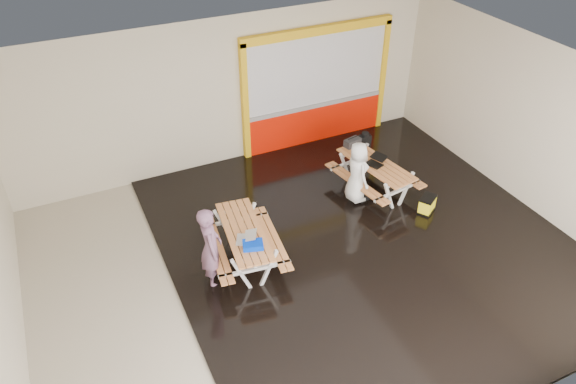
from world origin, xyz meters
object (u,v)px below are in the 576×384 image
person_left (211,247)px  laptop_right (376,162)px  blue_pouch (253,245)px  picnic_table_right (375,170)px  laptop_left (246,238)px  person_right (357,172)px  toolbox (352,142)px  picnic_table_left (244,238)px  fluke_bag (427,205)px  dark_case (363,194)px  backpack (365,141)px

person_left → laptop_right: (4.10, 1.13, 0.01)m
blue_pouch → laptop_right: bearing=22.1°
picnic_table_right → blue_pouch: 3.72m
laptop_left → picnic_table_right: bearing=18.6°
person_right → toolbox: size_ratio=3.24×
person_right → laptop_left: size_ratio=2.95×
laptop_left → blue_pouch: (0.04, -0.23, 0.00)m
picnic_table_left → toolbox: 3.78m
picnic_table_left → person_right: 2.94m
person_right → fluke_bag: bearing=-126.5°
picnic_table_left → toolbox: toolbox is taller
blue_pouch → fluke_bag: 4.09m
blue_pouch → dark_case: blue_pouch is taller
laptop_right → dark_case: 0.77m
picnic_table_left → blue_pouch: blue_pouch is taller
laptop_left → fluke_bag: size_ratio=0.94×
fluke_bag → dark_case: bearing=133.2°
dark_case → picnic_table_right: bearing=21.2°
picnic_table_right → backpack: backpack is taller
laptop_right → toolbox: 0.87m
laptop_left → toolbox: 3.96m
dark_case → fluke_bag: bearing=-46.8°
picnic_table_left → toolbox: size_ratio=4.87×
picnic_table_left → person_left: (-0.71, -0.24, 0.22)m
picnic_table_left → person_left: size_ratio=1.27×
person_left → laptop_right: 4.26m
person_left → fluke_bag: size_ratio=3.29×
laptop_left → toolbox: bearing=30.8°
picnic_table_right → toolbox: 0.90m
picnic_table_left → laptop_right: 3.52m
person_left → laptop_left: person_left is taller
dark_case → picnic_table_left: bearing=-165.9°
laptop_right → toolbox: toolbox is taller
person_right → blue_pouch: bearing=116.2°
laptop_right → fluke_bag: 1.41m
person_right → laptop_right: person_right is taller
person_right → fluke_bag: person_right is taller
picnic_table_right → backpack: (0.35, 1.01, 0.11)m
person_right → dark_case: 0.71m
picnic_table_left → laptop_right: laptop_right is taller
person_left → toolbox: bearing=-50.8°
toolbox → dark_case: 1.25m
person_left → toolbox: (4.04, 2.00, 0.05)m
person_left → fluke_bag: person_left is taller
fluke_bag → picnic_table_right: bearing=117.8°
picnic_table_left → blue_pouch: 0.55m
person_left → blue_pouch: size_ratio=4.61×
backpack → person_right: bearing=-128.2°
toolbox → laptop_right: bearing=-85.7°
fluke_bag → toolbox: bearing=108.9°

